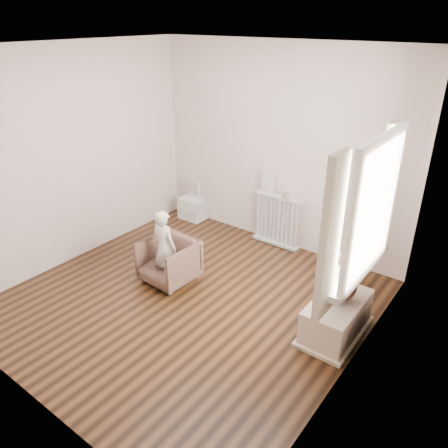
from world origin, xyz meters
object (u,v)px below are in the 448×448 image
Objects in this scene: armchair at (169,261)px; toy_bench at (336,316)px; radiator at (277,219)px; toy_vanity at (192,202)px; plush_cat at (363,247)px; teddy_bear at (343,272)px; child at (165,247)px.

armchair is 0.73× the size of toy_bench.
radiator reaches higher than toy_vanity.
radiator is 2.06m from plush_cat.
teddy_bear is 1.91× the size of plush_cat.
armchair is 2.01m from teddy_bear.
toy_vanity is 1.24× the size of teddy_bear.
toy_vanity is 1.02× the size of armchair.
armchair is 2.24m from plush_cat.
radiator is 1.23× the size of armchair.
plush_cat is (2.10, 0.37, 0.53)m from child.
child is 2.19m from plush_cat.
child is (0.00, -0.05, 0.20)m from armchair.
plush_cat reaches higher than teddy_bear.
teddy_bear is 0.37m from plush_cat.
toy_vanity is 3.10m from teddy_bear.
child is at bearing -59.06° from toy_vanity.
child is at bearing -170.06° from toy_bench.
child is at bearing 168.68° from teddy_bear.
toy_bench is 0.81m from plush_cat.
radiator reaches higher than armchair.
plush_cat is (0.16, -0.04, 0.33)m from teddy_bear.
radiator is 1.88m from toy_bench.
child is at bearing -108.93° from radiator.
toy_bench is at bearing -96.90° from teddy_bear.
child is (0.92, -1.54, 0.20)m from toy_vanity.
toy_bench is (1.96, 0.34, -0.27)m from child.
toy_bench is at bearing -165.77° from plush_cat.
child reaches higher than toy_vanity.
child is at bearing -87.27° from armchair.
teddy_bear is at bearing -165.40° from child.
plush_cat is at bearing -21.19° from toy_vanity.
plush_cat is (1.56, -1.20, 0.61)m from radiator.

